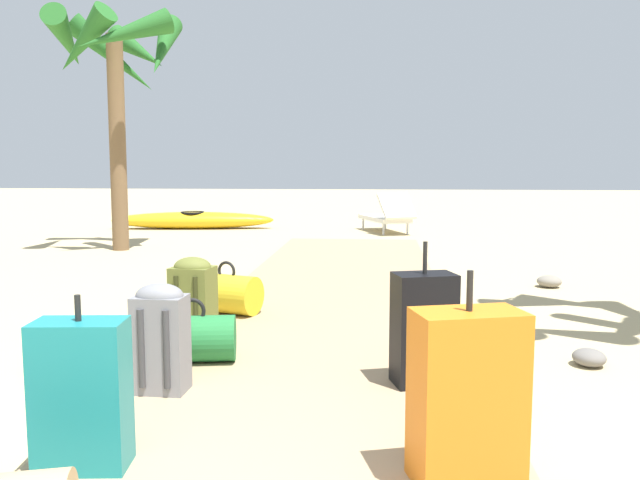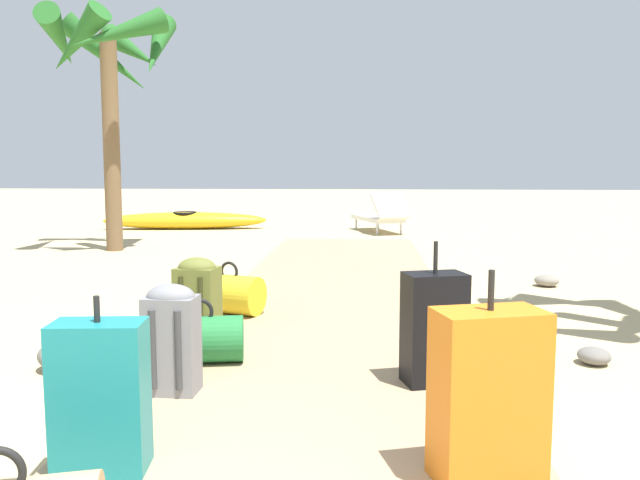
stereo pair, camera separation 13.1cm
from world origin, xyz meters
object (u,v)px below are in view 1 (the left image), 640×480
(suitcase_teal, at_px, (82,395))
(palm_tree_far_left, at_px, (116,61))
(duffel_bag_yellow, at_px, (227,294))
(backpack_olive, at_px, (193,292))
(kayak, at_px, (193,220))
(suitcase_orange, at_px, (467,397))
(duffel_bag_green, at_px, (193,338))
(lounge_chair, at_px, (388,215))
(suitcase_black, at_px, (424,329))
(backpack_grey, at_px, (160,335))

(suitcase_teal, distance_m, palm_tree_far_left, 7.92)
(duffel_bag_yellow, bearing_deg, backpack_olive, -100.24)
(backpack_olive, height_order, kayak, backpack_olive)
(suitcase_teal, bearing_deg, suitcase_orange, 0.81)
(duffel_bag_green, bearing_deg, suitcase_orange, -43.28)
(kayak, bearing_deg, lounge_chair, -5.96)
(palm_tree_far_left, bearing_deg, duffel_bag_green, -64.00)
(suitcase_black, distance_m, duffel_bag_green, 1.41)
(duffel_bag_green, xyz_separation_m, backpack_olive, (-0.20, 0.70, 0.14))
(backpack_grey, height_order, lounge_chair, lounge_chair)
(duffel_bag_yellow, distance_m, palm_tree_far_left, 5.70)
(backpack_grey, distance_m, duffel_bag_green, 0.55)
(duffel_bag_green, bearing_deg, kayak, 106.33)
(suitcase_teal, bearing_deg, duffel_bag_green, 88.58)
(suitcase_black, bearing_deg, backpack_grey, -169.92)
(backpack_olive, distance_m, kayak, 8.59)
(kayak, bearing_deg, palm_tree_far_left, -92.28)
(backpack_grey, distance_m, suitcase_orange, 1.70)
(backpack_olive, xyz_separation_m, lounge_chair, (1.51, 7.83, -0.04))
(suitcase_teal, xyz_separation_m, backpack_grey, (0.02, 0.87, 0.01))
(suitcase_orange, bearing_deg, palm_tree_far_left, 120.97)
(duffel_bag_yellow, xyz_separation_m, lounge_chair, (1.41, 7.24, 0.09))
(suitcase_black, bearing_deg, palm_tree_far_left, 124.88)
(palm_tree_far_left, relative_size, kayak, 1.09)
(suitcase_black, xyz_separation_m, backpack_olive, (-1.58, 0.98, -0.02))
(suitcase_orange, distance_m, kayak, 11.09)
(backpack_olive, xyz_separation_m, kayak, (-2.42, 8.24, -0.19))
(duffel_bag_yellow, height_order, kayak, duffel_bag_yellow)
(backpack_grey, height_order, suitcase_orange, suitcase_orange)
(kayak, bearing_deg, suitcase_black, -66.58)
(duffel_bag_green, height_order, lounge_chair, lounge_chair)
(kayak, bearing_deg, suitcase_orange, -68.43)
(lounge_chair, bearing_deg, suitcase_teal, -97.73)
(duffel_bag_green, bearing_deg, palm_tree_far_left, 116.00)
(palm_tree_far_left, distance_m, lounge_chair, 5.57)
(duffel_bag_yellow, xyz_separation_m, suitcase_teal, (0.06, -2.69, 0.14))
(duffel_bag_yellow, bearing_deg, suitcase_orange, -59.80)
(suitcase_black, distance_m, backpack_olive, 1.86)
(duffel_bag_yellow, xyz_separation_m, backpack_grey, (0.08, -1.82, 0.14))
(duffel_bag_green, xyz_separation_m, palm_tree_far_left, (-2.75, 5.64, 2.58))
(backpack_grey, height_order, palm_tree_far_left, palm_tree_far_left)
(backpack_olive, distance_m, palm_tree_far_left, 6.07)
(suitcase_teal, xyz_separation_m, lounge_chair, (1.35, 9.93, -0.05))
(duffel_bag_yellow, xyz_separation_m, kayak, (-2.53, 7.65, -0.07))
(suitcase_teal, bearing_deg, palm_tree_far_left, 111.12)
(backpack_grey, bearing_deg, duffel_bag_green, 88.28)
(lounge_chair, bearing_deg, duffel_bag_yellow, -101.00)
(backpack_olive, height_order, lounge_chair, lounge_chair)
(suitcase_black, xyz_separation_m, suitcase_orange, (0.08, -1.09, 0.02))
(duffel_bag_yellow, relative_size, duffel_bag_green, 1.07)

